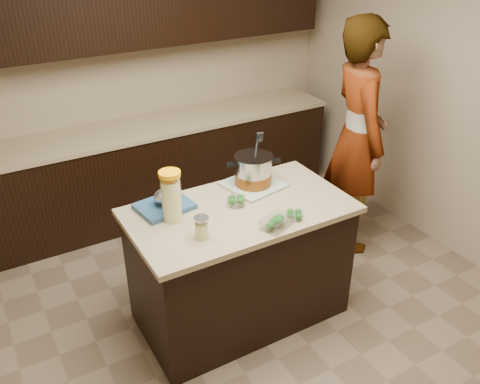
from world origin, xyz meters
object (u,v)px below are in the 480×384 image
at_px(lemonade_pitcher, 171,198).
at_px(person, 357,138).
at_px(island, 240,263).
at_px(stock_pot, 253,172).

relative_size(lemonade_pitcher, person, 0.17).
xyz_separation_m(island, stock_pot, (0.23, 0.22, 0.56)).
distance_m(lemonade_pitcher, person, 1.77).
relative_size(island, stock_pot, 3.81).
height_order(island, stock_pot, stock_pot).
distance_m(stock_pot, lemonade_pitcher, 0.68).
height_order(island, lemonade_pitcher, lemonade_pitcher).
relative_size(stock_pot, person, 0.20).
bearing_deg(person, island, 125.42).
distance_m(island, stock_pot, 0.64).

